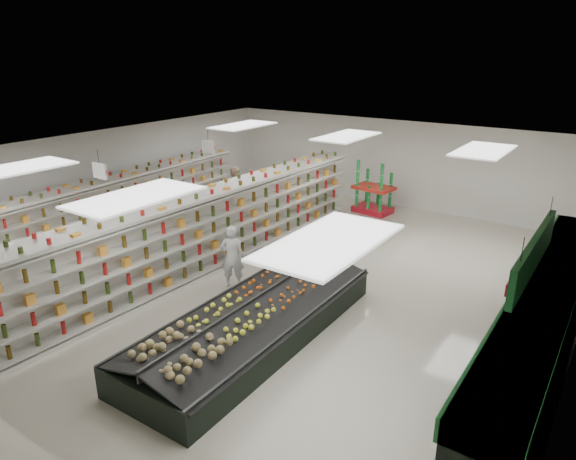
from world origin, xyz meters
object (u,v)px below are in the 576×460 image
Objects in this scene: gondola_left at (113,210)px; gondola_center at (214,231)px; shopper_background at (237,191)px; soda_endcap at (374,190)px; shopper_main at (232,257)px; produce_island at (255,319)px.

gondola_center is at bearing -1.34° from gondola_left.
gondola_center is 4.62m from shopper_background.
soda_endcap is 1.07× the size of shopper_main.
soda_endcap reaches higher than produce_island.
shopper_main is at bearing 140.48° from produce_island.
soda_endcap is (1.51, 6.83, -0.14)m from gondola_center.
gondola_center is 2.01× the size of produce_island.
soda_endcap is (-1.69, 9.19, 0.43)m from produce_island.
shopper_main is (5.44, -0.68, -0.06)m from gondola_left.
soda_endcap reaches higher than shopper_background.
gondola_center reaches higher than shopper_background.
gondola_left is 4.36m from shopper_background.
gondola_left is 8.95m from soda_endcap.
gondola_center reaches higher than gondola_left.
shopper_main is 5.99m from shopper_background.
gondola_center is at bearing -102.47° from soda_endcap.
soda_endcap reaches higher than shopper_main.
soda_endcap is 4.92m from shopper_background.
produce_island is 9.35m from soda_endcap.
shopper_background is at bearing 124.05° from gondola_center.
gondola_center is at bearing 143.62° from produce_island.
produce_island is at bearing -19.68° from gondola_left.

